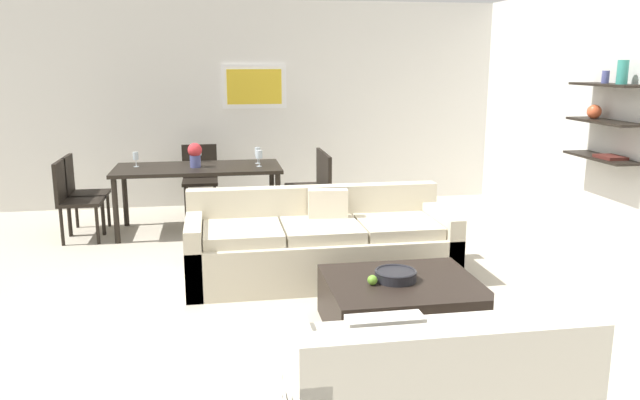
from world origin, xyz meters
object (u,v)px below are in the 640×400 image
object	(u,v)px
dining_table	(198,173)
sofa_beige	(320,246)
apple_on_coffee_table	(372,280)
wine_glass_right_near	(259,155)
wine_glass_head	(198,152)
decorative_bowl	(396,275)
wine_glass_left_far	(136,157)
dining_chair_left_far	(80,188)
wine_glass_right_far	(258,152)
dining_chair_head	(200,175)
dining_chair_right_far	(312,181)
coffee_table	(402,306)
dining_chair_left_near	(72,195)
dining_chair_right_near	(317,187)
centerpiece_vase	(195,154)
loveseat_white	(426,391)

from	to	relation	value
dining_table	sofa_beige	bearing A→B (deg)	-58.88
apple_on_coffee_table	dining_table	distance (m)	3.36
wine_glass_right_near	wine_glass_head	xyz separation A→B (m)	(-0.69, 0.48, -0.02)
decorative_bowl	apple_on_coffee_table	xyz separation A→B (m)	(-0.19, -0.06, -0.01)
wine_glass_left_far	dining_chair_left_far	bearing A→B (deg)	172.27
dining_table	wine_glass_right_far	world-z (taller)	wine_glass_right_far
dining_chair_head	wine_glass_right_near	distance (m)	1.23
decorative_bowl	wine_glass_left_far	bearing A→B (deg)	124.13
dining_chair_right_far	wine_glass_left_far	xyz separation A→B (m)	(-2.03, -0.09, 0.36)
coffee_table	dining_chair_left_near	xyz separation A→B (m)	(-2.83, 2.86, 0.31)
dining_chair_right_far	dining_chair_right_near	bearing A→B (deg)	-90.00
dining_chair_left_near	dining_chair_right_near	distance (m)	2.68
dining_chair_left_near	dining_chair_right_far	distance (m)	2.70
dining_chair_right_far	wine_glass_head	xyz separation A→B (m)	(-1.34, 0.18, 0.37)
centerpiece_vase	dining_chair_left_near	bearing A→B (deg)	-173.29
dining_table	wine_glass_head	xyz separation A→B (m)	(-0.00, 0.38, 0.19)
dining_chair_right_near	wine_glass_head	bearing A→B (deg)	156.87
decorative_bowl	wine_glass_head	world-z (taller)	wine_glass_head
sofa_beige	loveseat_white	distance (m)	2.60
wine_glass_right_near	dining_chair_right_far	bearing A→B (deg)	25.06
centerpiece_vase	dining_chair_head	bearing A→B (deg)	88.42
dining_chair_left_near	wine_glass_left_far	distance (m)	0.80
apple_on_coffee_table	loveseat_white	bearing A→B (deg)	-92.27
decorative_bowl	centerpiece_vase	bearing A→B (deg)	116.11
sofa_beige	centerpiece_vase	distance (m)	2.19
sofa_beige	dining_chair_right_near	world-z (taller)	dining_chair_right_near
coffee_table	centerpiece_vase	size ratio (longest dim) A/B	3.94
wine_glass_head	apple_on_coffee_table	bearing A→B (deg)	-70.12
dining_chair_right_far	wine_glass_right_near	world-z (taller)	wine_glass_right_near
wine_glass_right_far	dining_table	bearing A→B (deg)	-171.10
dining_chair_left_near	wine_glass_right_far	world-z (taller)	wine_glass_right_far
dining_chair_head	dining_chair_right_near	bearing A→B (deg)	-37.82
sofa_beige	dining_chair_head	bearing A→B (deg)	112.44
sofa_beige	wine_glass_right_far	xyz separation A→B (m)	(-0.41, 1.93, 0.59)
dining_chair_left_near	dining_chair_left_far	bearing A→B (deg)	90.00
coffee_table	dining_chair_left_far	size ratio (longest dim) A/B	1.24
dining_chair_left_near	wine_glass_left_far	world-z (taller)	wine_glass_left_far
decorative_bowl	wine_glass_left_far	distance (m)	3.83
wine_glass_right_far	sofa_beige	bearing A→B (deg)	-77.94
loveseat_white	dining_chair_head	size ratio (longest dim) A/B	1.60
dining_chair_left_near	loveseat_white	bearing A→B (deg)	-58.94
sofa_beige	dining_chair_left_near	world-z (taller)	dining_chair_left_near
dining_chair_right_near	apple_on_coffee_table	bearing A→B (deg)	-91.58
wine_glass_right_far	dining_chair_left_near	bearing A→B (deg)	-171.47
dining_chair_left_far	decorative_bowl	bearing A→B (deg)	-49.30
dining_table	dining_chair_head	bearing A→B (deg)	90.00
decorative_bowl	wine_glass_right_far	size ratio (longest dim) A/B	1.60
apple_on_coffee_table	dining_chair_left_far	distance (m)	4.20
loveseat_white	wine_glass_right_near	xyz separation A→B (m)	(-0.52, 4.31, 0.59)
wine_glass_right_near	wine_glass_left_far	size ratio (longest dim) A/B	1.11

